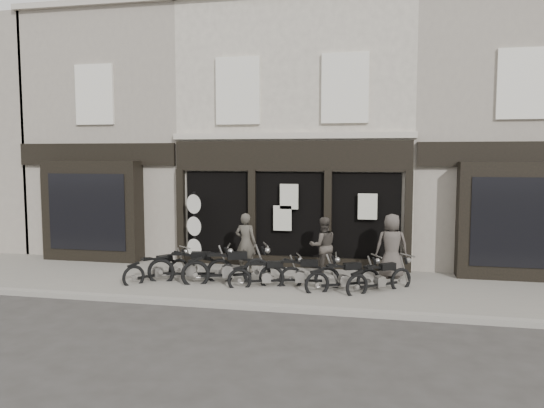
% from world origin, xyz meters
% --- Properties ---
extents(ground_plane, '(90.00, 90.00, 0.00)m').
position_xyz_m(ground_plane, '(0.00, 0.00, 0.00)').
color(ground_plane, '#2D2B28').
rests_on(ground_plane, ground).
extents(pavement, '(30.00, 4.20, 0.12)m').
position_xyz_m(pavement, '(0.00, 0.90, 0.06)').
color(pavement, slate).
rests_on(pavement, ground_plane).
extents(kerb, '(30.00, 0.25, 0.13)m').
position_xyz_m(kerb, '(0.00, -1.25, 0.07)').
color(kerb, gray).
rests_on(kerb, ground_plane).
extents(central_building, '(7.30, 6.22, 8.34)m').
position_xyz_m(central_building, '(0.00, 5.95, 4.08)').
color(central_building, beige).
rests_on(central_building, ground).
extents(neighbour_left, '(5.60, 6.73, 8.34)m').
position_xyz_m(neighbour_left, '(-6.35, 5.90, 4.04)').
color(neighbour_left, gray).
rests_on(neighbour_left, ground).
extents(neighbour_right, '(5.60, 6.73, 8.34)m').
position_xyz_m(neighbour_right, '(6.35, 5.90, 4.04)').
color(neighbour_right, gray).
rests_on(neighbour_right, ground).
extents(motorcycle_0, '(1.39, 1.68, 0.94)m').
position_xyz_m(motorcycle_0, '(-3.16, 0.44, 0.37)').
color(motorcycle_0, black).
rests_on(motorcycle_0, ground).
extents(motorcycle_1, '(2.29, 0.79, 1.11)m').
position_xyz_m(motorcycle_1, '(-2.23, 0.53, 0.44)').
color(motorcycle_1, black).
rests_on(motorcycle_1, ground).
extents(motorcycle_2, '(2.24, 1.20, 1.14)m').
position_xyz_m(motorcycle_2, '(-1.24, 0.55, 0.45)').
color(motorcycle_2, black).
rests_on(motorcycle_2, ground).
extents(motorcycle_3, '(1.86, 0.93, 0.93)m').
position_xyz_m(motorcycle_3, '(-0.15, 0.38, 0.37)').
color(motorcycle_3, black).
rests_on(motorcycle_3, ground).
extents(motorcycle_4, '(2.09, 0.57, 1.00)m').
position_xyz_m(motorcycle_4, '(0.71, 0.54, 0.40)').
color(motorcycle_4, black).
rests_on(motorcycle_4, ground).
extents(motorcycle_5, '(1.86, 1.19, 0.97)m').
position_xyz_m(motorcycle_5, '(1.83, 0.40, 0.39)').
color(motorcycle_5, black).
rests_on(motorcycle_5, ground).
extents(motorcycle_6, '(1.68, 1.48, 0.97)m').
position_xyz_m(motorcycle_6, '(2.71, 0.53, 0.38)').
color(motorcycle_6, black).
rests_on(motorcycle_6, ground).
extents(man_left, '(0.67, 0.48, 1.71)m').
position_xyz_m(man_left, '(-1.10, 1.90, 0.98)').
color(man_left, '#3F3B33').
rests_on(man_left, pavement).
extents(man_centre, '(0.96, 0.86, 1.62)m').
position_xyz_m(man_centre, '(1.10, 2.11, 0.93)').
color(man_centre, '#3C3630').
rests_on(man_centre, pavement).
extents(man_right, '(0.93, 0.66, 1.78)m').
position_xyz_m(man_right, '(2.99, 2.02, 1.01)').
color(man_right, '#433D38').
rests_on(man_right, pavement).
extents(advert_sign_post, '(0.55, 0.37, 2.38)m').
position_xyz_m(advert_sign_post, '(-2.82, 2.37, 1.16)').
color(advert_sign_post, black).
rests_on(advert_sign_post, ground).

